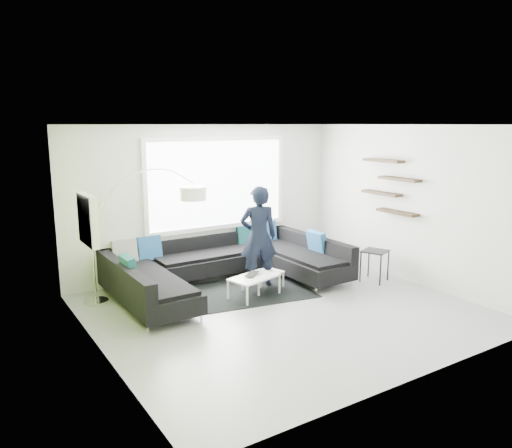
{
  "coord_description": "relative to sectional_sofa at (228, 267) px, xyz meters",
  "views": [
    {
      "loc": [
        -4.25,
        -5.88,
        2.81
      ],
      "look_at": [
        0.07,
        0.9,
        1.19
      ],
      "focal_mm": 35.0,
      "sensor_mm": 36.0,
      "label": 1
    }
  ],
  "objects": [
    {
      "name": "arc_lamp",
      "position": [
        -2.15,
        0.48,
        0.68
      ],
      "size": [
        2.02,
        0.86,
        2.1
      ],
      "primitive_type": null,
      "rotation": [
        0.0,
        0.0,
        -0.11
      ],
      "color": "silver",
      "rests_on": "ground"
    },
    {
      "name": "sectional_sofa",
      "position": [
        0.0,
        0.0,
        0.0
      ],
      "size": [
        3.9,
        2.43,
        0.84
      ],
      "rotation": [
        0.0,
        0.0,
        0.01
      ],
      "color": "black",
      "rests_on": "ground"
    },
    {
      "name": "ground",
      "position": [
        0.19,
        -1.4,
        -0.37
      ],
      "size": [
        5.5,
        5.5,
        0.0
      ],
      "primitive_type": "plane",
      "color": "gray",
      "rests_on": "ground"
    },
    {
      "name": "room_shell",
      "position": [
        0.22,
        -1.2,
        1.44
      ],
      "size": [
        5.54,
        5.04,
        2.82
      ],
      "color": "silver",
      "rests_on": "ground"
    },
    {
      "name": "laptop",
      "position": [
        0.17,
        -0.6,
        -0.0
      ],
      "size": [
        0.6,
        0.59,
        0.03
      ],
      "primitive_type": "imported",
      "rotation": [
        0.0,
        0.0,
        0.63
      ],
      "color": "black",
      "rests_on": "coffee_table"
    },
    {
      "name": "rug",
      "position": [
        0.19,
        -0.37,
        -0.36
      ],
      "size": [
        2.26,
        1.8,
        0.01
      ],
      "primitive_type": "cube",
      "rotation": [
        0.0,
        0.0,
        -0.17
      ],
      "color": "black",
      "rests_on": "ground"
    },
    {
      "name": "person",
      "position": [
        0.51,
        -0.18,
        0.52
      ],
      "size": [
        0.93,
        0.85,
        1.78
      ],
      "primitive_type": "imported",
      "rotation": [
        0.0,
        0.0,
        2.78
      ],
      "color": "black",
      "rests_on": "ground"
    },
    {
      "name": "side_table",
      "position": [
        2.42,
        -1.1,
        -0.08
      ],
      "size": [
        0.54,
        0.54,
        0.57
      ],
      "primitive_type": "cube",
      "rotation": [
        0.0,
        0.0,
        0.39
      ],
      "color": "black",
      "rests_on": "ground"
    },
    {
      "name": "coffee_table",
      "position": [
        0.3,
        -0.53,
        -0.19
      ],
      "size": [
        1.2,
        0.88,
        0.35
      ],
      "primitive_type": "cube",
      "rotation": [
        0.0,
        0.0,
        0.26
      ],
      "color": "white",
      "rests_on": "ground"
    }
  ]
}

